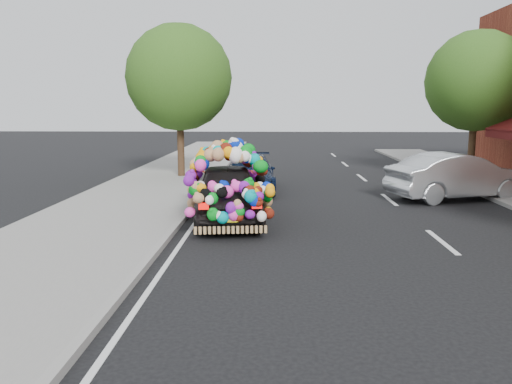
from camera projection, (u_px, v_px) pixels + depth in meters
ground at (275, 240)px, 10.88m from camera, size 100.00×100.00×0.00m
sidewalk at (80, 236)px, 11.02m from camera, size 4.00×60.00×0.12m
kerb at (168, 236)px, 10.95m from camera, size 0.15×60.00×0.13m
lane_markings at (442, 242)px, 10.75m from camera, size 6.00×50.00×0.01m
tree_near_sidewalk at (179, 78)px, 19.70m from camera, size 4.20×4.20×6.13m
tree_far_b at (476, 81)px, 19.80m from camera, size 4.00×4.00×5.90m
plush_art_car at (227, 179)px, 12.71m from camera, size 2.55×4.59×2.07m
navy_sedan at (250, 173)px, 17.32m from camera, size 1.85×4.24×1.21m
silver_hatchback at (458, 176)px, 15.64m from camera, size 4.68×2.82×1.45m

